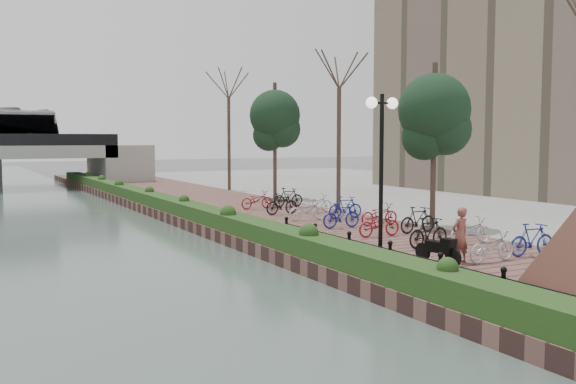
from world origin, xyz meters
TOP-DOWN VIEW (x-y plane):
  - ground at (0.00, 0.00)m, footprint 220.00×220.00m
  - promenade at (4.00, 17.50)m, footprint 8.00×75.00m
  - inland_pavement at (20.00, 17.50)m, footprint 24.00×75.00m
  - hedge at (0.60, 20.00)m, footprint 1.10×56.00m
  - chain_fence at (1.40, 2.00)m, footprint 0.10×14.10m
  - lamppost at (1.64, 3.77)m, footprint 1.02×0.32m
  - motorcycle at (3.09, 3.04)m, footprint 0.59×1.44m
  - pedestrian at (3.71, 2.82)m, footprint 0.62×0.44m
  - bicycle_parking at (5.49, 10.41)m, footprint 2.40×17.32m
  - street_trees at (8.00, 12.68)m, footprint 3.20×37.12m

SIDE VIEW (x-z plane):
  - ground at x=0.00m, z-range 0.00..0.00m
  - promenade at x=4.00m, z-range 0.00..0.50m
  - inland_pavement at x=20.00m, z-range 0.00..0.50m
  - hedge at x=0.60m, z-range 0.50..1.10m
  - chain_fence at x=1.40m, z-range 0.50..1.20m
  - motorcycle at x=3.09m, z-range 0.50..1.37m
  - bicycle_parking at x=5.49m, z-range 0.47..1.47m
  - pedestrian at x=3.71m, z-range 0.50..2.10m
  - street_trees at x=8.00m, z-range 0.29..7.09m
  - lamppost at x=1.64m, z-range 1.56..6.32m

